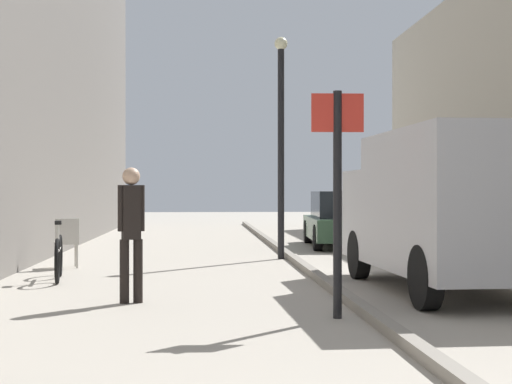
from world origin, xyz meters
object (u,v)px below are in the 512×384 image
at_px(lamp_post, 281,132).
at_px(cafe_chair_near_window, 67,239).
at_px(parked_car, 344,219).
at_px(bicycle_leaning, 59,257).
at_px(pedestrian_mid_block, 131,225).
at_px(delivery_van, 450,206).
at_px(street_sign_post, 337,183).

height_order(lamp_post, cafe_chair_near_window, lamp_post).
height_order(parked_car, bicycle_leaning, parked_car).
bearing_deg(parked_car, lamp_post, -116.47).
bearing_deg(lamp_post, bicycle_leaning, -137.43).
height_order(bicycle_leaning, cafe_chair_near_window, bicycle_leaning).
bearing_deg(pedestrian_mid_block, delivery_van, 176.67).
distance_m(delivery_van, cafe_chair_near_window, 7.27).
bearing_deg(cafe_chair_near_window, street_sign_post, -70.20).
distance_m(street_sign_post, bicycle_leaning, 5.71).
height_order(street_sign_post, bicycle_leaning, street_sign_post).
relative_size(delivery_van, street_sign_post, 1.94).
bearing_deg(street_sign_post, parked_car, -98.90).
xyz_separation_m(pedestrian_mid_block, parked_car, (4.64, 9.92, -0.31)).
height_order(pedestrian_mid_block, bicycle_leaning, pedestrian_mid_block).
distance_m(lamp_post, cafe_chair_near_window, 5.05).
bearing_deg(bicycle_leaning, parked_car, 42.40).
xyz_separation_m(pedestrian_mid_block, lamp_post, (2.62, 6.36, 1.71)).
bearing_deg(parked_car, cafe_chair_near_window, -137.03).
height_order(lamp_post, bicycle_leaning, lamp_post).
height_order(parked_car, cafe_chair_near_window, parked_car).
xyz_separation_m(bicycle_leaning, cafe_chair_near_window, (-0.22, 2.03, 0.17)).
height_order(delivery_van, parked_car, delivery_van).
xyz_separation_m(pedestrian_mid_block, cafe_chair_near_window, (-1.63, 4.69, -0.47)).
bearing_deg(street_sign_post, pedestrian_mid_block, -27.21).
bearing_deg(parked_car, pedestrian_mid_block, -111.94).
distance_m(street_sign_post, cafe_chair_near_window, 7.38).
bearing_deg(pedestrian_mid_block, bicycle_leaning, -75.83).
bearing_deg(lamp_post, street_sign_post, -91.17).
bearing_deg(cafe_chair_near_window, bicycle_leaning, -97.99).
xyz_separation_m(street_sign_post, bicycle_leaning, (-3.87, 4.04, -1.16)).
bearing_deg(parked_car, street_sign_post, -97.79).
bearing_deg(bicycle_leaning, lamp_post, 34.78).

